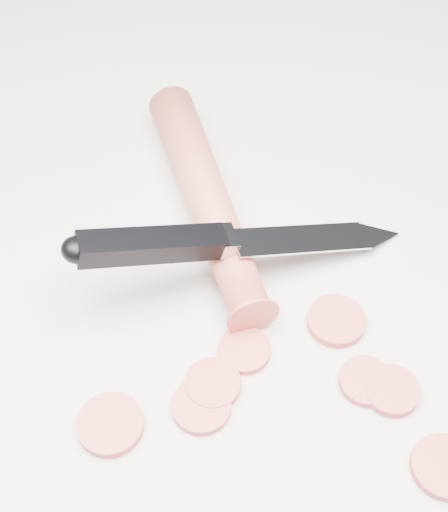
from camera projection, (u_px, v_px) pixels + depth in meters
ground at (229, 338)px, 0.45m from camera, size 2.40×2.40×0.00m
carrot at (207, 198)px, 0.50m from camera, size 0.09×0.21×0.03m
carrot_slice_0 at (110, 424)px, 0.41m from camera, size 0.04×0.04×0.01m
carrot_slice_1 at (213, 384)px, 0.43m from camera, size 0.03×0.03×0.01m
carrot_slice_2 at (392, 391)px, 0.43m from camera, size 0.03×0.03×0.01m
carrot_slice_3 at (336, 321)px, 0.46m from camera, size 0.04×0.04×0.01m
carrot_slice_4 at (244, 350)px, 0.45m from camera, size 0.03×0.03×0.01m
carrot_slice_5 at (201, 406)px, 0.42m from camera, size 0.04×0.04×0.01m
carrot_slice_6 at (445, 466)px, 0.40m from camera, size 0.04×0.04×0.01m
carrot_slice_7 at (366, 381)px, 0.43m from camera, size 0.03×0.03×0.01m
kitchen_knife at (246, 237)px, 0.46m from camera, size 0.23×0.10×0.07m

